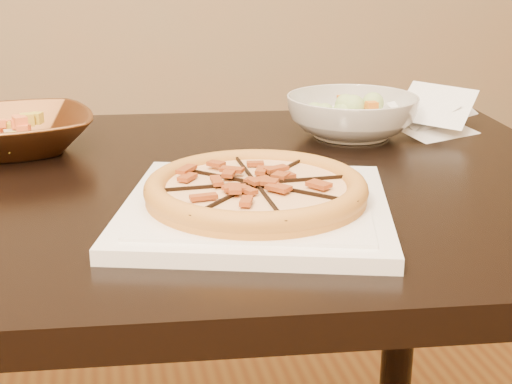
{
  "coord_description": "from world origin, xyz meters",
  "views": [
    {
      "loc": [
        -0.17,
        -1.05,
        1.05
      ],
      "look_at": [
        0.01,
        -0.28,
        0.78
      ],
      "focal_mm": 50.0,
      "sensor_mm": 36.0,
      "label": 1
    }
  ],
  "objects_px": {
    "plate": "(256,208)",
    "salad_bowl": "(352,116)",
    "pizza": "(256,189)",
    "bronze_bowl": "(14,133)",
    "dining_table": "(148,254)"
  },
  "relations": [
    {
      "from": "plate",
      "to": "salad_bowl",
      "type": "xyz_separation_m",
      "value": [
        0.24,
        0.34,
        0.02
      ]
    },
    {
      "from": "plate",
      "to": "salad_bowl",
      "type": "relative_size",
      "value": 1.75
    },
    {
      "from": "pizza",
      "to": "bronze_bowl",
      "type": "relative_size",
      "value": 1.1
    },
    {
      "from": "pizza",
      "to": "salad_bowl",
      "type": "height_order",
      "value": "salad_bowl"
    },
    {
      "from": "pizza",
      "to": "dining_table",
      "type": "bearing_deg",
      "value": 124.02
    },
    {
      "from": "plate",
      "to": "pizza",
      "type": "height_order",
      "value": "pizza"
    },
    {
      "from": "pizza",
      "to": "bronze_bowl",
      "type": "bearing_deg",
      "value": 130.24
    },
    {
      "from": "pizza",
      "to": "plate",
      "type": "bearing_deg",
      "value": -25.01
    },
    {
      "from": "dining_table",
      "to": "bronze_bowl",
      "type": "bearing_deg",
      "value": 135.35
    },
    {
      "from": "dining_table",
      "to": "plate",
      "type": "relative_size",
      "value": 3.51
    },
    {
      "from": "pizza",
      "to": "bronze_bowl",
      "type": "height_order",
      "value": "bronze_bowl"
    },
    {
      "from": "salad_bowl",
      "to": "plate",
      "type": "bearing_deg",
      "value": -125.49
    },
    {
      "from": "plate",
      "to": "pizza",
      "type": "relative_size",
      "value": 1.47
    },
    {
      "from": "bronze_bowl",
      "to": "salad_bowl",
      "type": "relative_size",
      "value": 1.09
    },
    {
      "from": "bronze_bowl",
      "to": "salad_bowl",
      "type": "bearing_deg",
      "value": -2.49
    }
  ]
}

